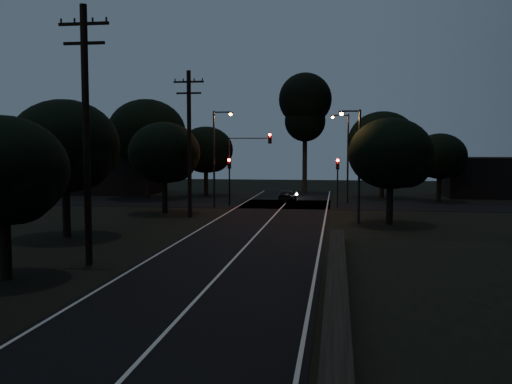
% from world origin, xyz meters
% --- Properties ---
extents(road_surface, '(60.00, 70.00, 0.03)m').
position_xyz_m(road_surface, '(0.00, 31.12, 0.01)').
color(road_surface, black).
rests_on(road_surface, ground).
extents(retaining_wall, '(6.93, 26.00, 1.60)m').
position_xyz_m(retaining_wall, '(7.74, 3.00, 0.62)').
color(retaining_wall, black).
rests_on(retaining_wall, ground).
extents(utility_pole_mid, '(2.20, 0.30, 11.00)m').
position_xyz_m(utility_pole_mid, '(-6.00, 15.00, 5.74)').
color(utility_pole_mid, black).
rests_on(utility_pole_mid, ground).
extents(utility_pole_far, '(2.20, 0.30, 10.50)m').
position_xyz_m(utility_pole_far, '(-6.00, 32.00, 5.48)').
color(utility_pole_far, black).
rests_on(utility_pole_far, ground).
extents(tree_left_b, '(4.93, 4.93, 6.26)m').
position_xyz_m(tree_left_b, '(-7.83, 11.90, 4.06)').
color(tree_left_b, black).
rests_on(tree_left_b, ground).
extents(tree_left_c, '(6.10, 6.10, 7.71)m').
position_xyz_m(tree_left_c, '(-10.28, 21.88, 4.98)').
color(tree_left_c, black).
rests_on(tree_left_c, ground).
extents(tree_left_d, '(5.49, 5.49, 6.96)m').
position_xyz_m(tree_left_d, '(-8.31, 33.89, 4.51)').
color(tree_left_d, black).
rests_on(tree_left_d, ground).
extents(tree_far_nw, '(5.68, 5.68, 7.19)m').
position_xyz_m(tree_far_nw, '(-8.80, 49.89, 4.65)').
color(tree_far_nw, black).
rests_on(tree_far_nw, ground).
extents(tree_far_w, '(7.64, 7.64, 9.74)m').
position_xyz_m(tree_far_w, '(-13.73, 45.85, 6.33)').
color(tree_far_w, black).
rests_on(tree_far_w, ground).
extents(tree_far_ne, '(6.80, 6.80, 8.60)m').
position_xyz_m(tree_far_ne, '(9.24, 49.86, 5.57)').
color(tree_far_ne, black).
rests_on(tree_far_ne, ground).
extents(tree_far_e, '(4.99, 4.99, 6.34)m').
position_xyz_m(tree_far_e, '(14.18, 46.90, 4.10)').
color(tree_far_e, black).
rests_on(tree_far_e, ground).
extents(tree_right_a, '(5.48, 5.48, 6.97)m').
position_xyz_m(tree_right_a, '(8.19, 29.89, 4.52)').
color(tree_right_a, black).
rests_on(tree_right_a, ground).
extents(tall_pine, '(5.79, 5.79, 13.16)m').
position_xyz_m(tall_pine, '(1.00, 55.00, 9.48)').
color(tall_pine, black).
rests_on(tall_pine, ground).
extents(building_left, '(10.00, 8.00, 4.40)m').
position_xyz_m(building_left, '(-20.00, 52.00, 2.20)').
color(building_left, black).
rests_on(building_left, ground).
extents(building_right, '(9.00, 7.00, 4.00)m').
position_xyz_m(building_right, '(20.00, 53.00, 2.00)').
color(building_right, black).
rests_on(building_right, ground).
extents(signal_left, '(0.28, 0.35, 4.10)m').
position_xyz_m(signal_left, '(-4.60, 39.99, 2.84)').
color(signal_left, black).
rests_on(signal_left, ground).
extents(signal_right, '(0.28, 0.35, 4.10)m').
position_xyz_m(signal_right, '(4.60, 39.99, 2.84)').
color(signal_right, black).
rests_on(signal_right, ground).
extents(signal_mast, '(3.70, 0.35, 6.25)m').
position_xyz_m(signal_mast, '(-2.91, 39.99, 4.34)').
color(signal_mast, black).
rests_on(signal_mast, ground).
extents(streetlight_a, '(1.66, 0.26, 8.00)m').
position_xyz_m(streetlight_a, '(-5.31, 38.00, 4.64)').
color(streetlight_a, black).
rests_on(streetlight_a, ground).
extents(streetlight_b, '(1.66, 0.26, 8.00)m').
position_xyz_m(streetlight_b, '(5.31, 44.00, 4.64)').
color(streetlight_b, black).
rests_on(streetlight_b, ground).
extents(streetlight_c, '(1.46, 0.26, 7.50)m').
position_xyz_m(streetlight_c, '(5.83, 30.00, 4.35)').
color(streetlight_c, black).
rests_on(streetlight_c, ground).
extents(car, '(1.62, 3.40, 1.12)m').
position_xyz_m(car, '(0.02, 44.53, 0.56)').
color(car, black).
rests_on(car, ground).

